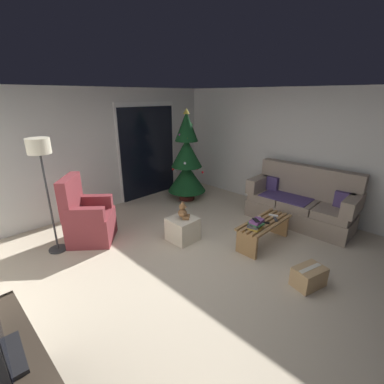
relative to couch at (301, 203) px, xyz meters
The scene contains 19 objects.
ground_plane 2.38m from the couch, behind, with size 7.00×7.00×0.00m, color beige.
wall_back 4.19m from the couch, 124.35° to the left, with size 5.72×0.12×2.50m, color beige.
wall_right 1.06m from the couch, 31.45° to the left, with size 0.12×6.00×2.50m, color beige.
patio_door_frame 3.57m from the couch, 108.30° to the left, with size 1.60×0.02×2.20m, color silver.
patio_door_glass 3.54m from the couch, 108.40° to the left, with size 1.50×0.02×2.10m, color black.
couch is the anchor object (origin of this frame).
coffee_table 1.22m from the couch, behind, with size 1.10×0.40×0.41m.
remote_white 0.94m from the couch, behind, with size 0.04×0.16×0.02m, color silver.
remote_silver 1.21m from the couch, behind, with size 0.04×0.16×0.02m, color #ADADB2.
remote_black 1.28m from the couch, behind, with size 0.04×0.16×0.02m, color black.
remote_graphite 1.05m from the couch, behind, with size 0.04×0.16×0.02m, color #333338.
book_stack 1.54m from the couch, behind, with size 0.25×0.23×0.14m.
cell_phone 1.56m from the couch, behind, with size 0.07×0.14×0.01m, color black.
christmas_tree 2.58m from the couch, 105.62° to the left, with size 0.88×0.88×2.08m.
armchair 3.89m from the couch, 145.18° to the left, with size 0.97×0.97×1.13m.
floor_lamp 4.49m from the couch, 148.27° to the left, with size 0.32×0.32×1.78m.
ottoman 2.35m from the couch, 151.81° to the left, with size 0.44×0.44×0.40m, color beige.
teddy_bear_chestnut 2.34m from the couch, 151.91° to the left, with size 0.21×0.22×0.29m.
cardboard_box_taped_mid_floor 1.98m from the couch, 152.13° to the right, with size 0.47×0.38×0.26m.
Camera 1 is at (-2.55, -2.23, 2.35)m, focal length 25.30 mm.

